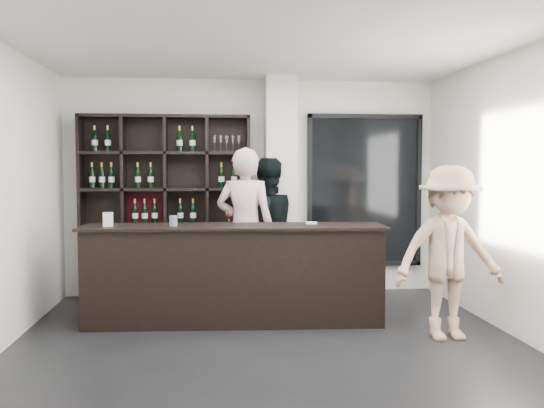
{
  "coord_description": "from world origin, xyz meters",
  "views": [
    {
      "loc": [
        -0.54,
        -5.07,
        1.71
      ],
      "look_at": [
        0.1,
        1.1,
        1.32
      ],
      "focal_mm": 38.0,
      "sensor_mm": 36.0,
      "label": 1
    }
  ],
  "objects": [
    {
      "name": "floor",
      "position": [
        0.0,
        0.0,
        -0.01
      ],
      "size": [
        5.0,
        5.5,
        0.01
      ],
      "primitive_type": "cube",
      "color": "black",
      "rests_on": "ground"
    },
    {
      "name": "wine_shelf",
      "position": [
        -1.15,
        2.57,
        1.2
      ],
      "size": [
        2.2,
        0.35,
        2.4
      ],
      "primitive_type": null,
      "color": "black",
      "rests_on": "floor"
    },
    {
      "name": "structural_column",
      "position": [
        0.35,
        2.47,
        1.45
      ],
      "size": [
        0.4,
        0.4,
        2.9
      ],
      "primitive_type": "cube",
      "color": "silver",
      "rests_on": "floor"
    },
    {
      "name": "glass_panel",
      "position": [
        1.55,
        2.69,
        1.4
      ],
      "size": [
        1.6,
        0.08,
        2.1
      ],
      "color": "black",
      "rests_on": "floor"
    },
    {
      "name": "tasting_counter",
      "position": [
        -0.31,
        1.2,
        0.55
      ],
      "size": [
        3.3,
        0.68,
        1.09
      ],
      "rotation": [
        0.0,
        0.0,
        -0.06
      ],
      "color": "black",
      "rests_on": "floor"
    },
    {
      "name": "taster_pink",
      "position": [
        -0.15,
        1.85,
        0.98
      ],
      "size": [
        0.82,
        0.65,
        1.96
      ],
      "primitive_type": "imported",
      "rotation": [
        0.0,
        0.0,
        2.85
      ],
      "color": "#CDA5A9",
      "rests_on": "floor"
    },
    {
      "name": "taster_black",
      "position": [
        0.13,
        2.24,
        0.92
      ],
      "size": [
        1.08,
        0.96,
        1.84
      ],
      "primitive_type": "imported",
      "rotation": [
        0.0,
        0.0,
        3.5
      ],
      "color": "black",
      "rests_on": "floor"
    },
    {
      "name": "customer",
      "position": [
        1.8,
        0.4,
        0.87
      ],
      "size": [
        1.15,
        0.69,
        1.74
      ],
      "primitive_type": "imported",
      "rotation": [
        0.0,
        0.0,
        0.04
      ],
      "color": "tan",
      "rests_on": "floor"
    },
    {
      "name": "wine_glass",
      "position": [
        -0.36,
        1.19,
        1.18
      ],
      "size": [
        0.09,
        0.09,
        0.18
      ],
      "primitive_type": null,
      "rotation": [
        0.0,
        0.0,
        0.19
      ],
      "color": "white",
      "rests_on": "tasting_counter"
    },
    {
      "name": "spit_cup",
      "position": [
        -0.96,
        1.16,
        1.14
      ],
      "size": [
        0.09,
        0.09,
        0.12
      ],
      "primitive_type": "cylinder",
      "rotation": [
        0.0,
        0.0,
        -0.05
      ],
      "color": "silver",
      "rests_on": "tasting_counter"
    },
    {
      "name": "napkin_stack",
      "position": [
        0.56,
        1.28,
        1.1
      ],
      "size": [
        0.14,
        0.14,
        0.02
      ],
      "primitive_type": "cube",
      "rotation": [
        0.0,
        0.0,
        -0.25
      ],
      "color": "white",
      "rests_on": "tasting_counter"
    },
    {
      "name": "card_stand",
      "position": [
        -1.65,
        1.19,
        1.16
      ],
      "size": [
        0.11,
        0.06,
        0.15
      ],
      "primitive_type": "cube",
      "rotation": [
        0.0,
        0.0,
        0.08
      ],
      "color": "white",
      "rests_on": "tasting_counter"
    }
  ]
}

